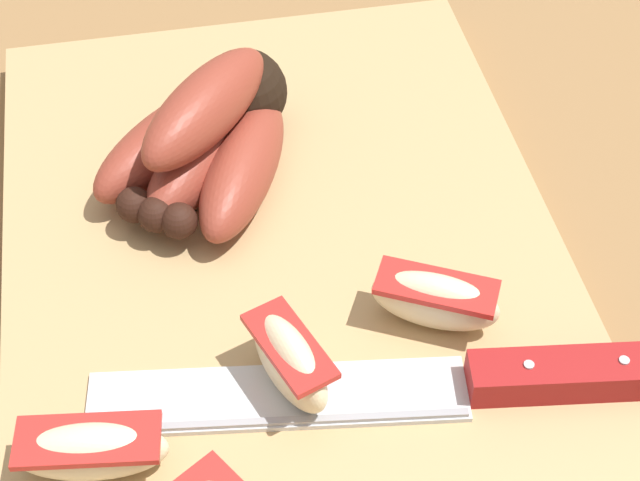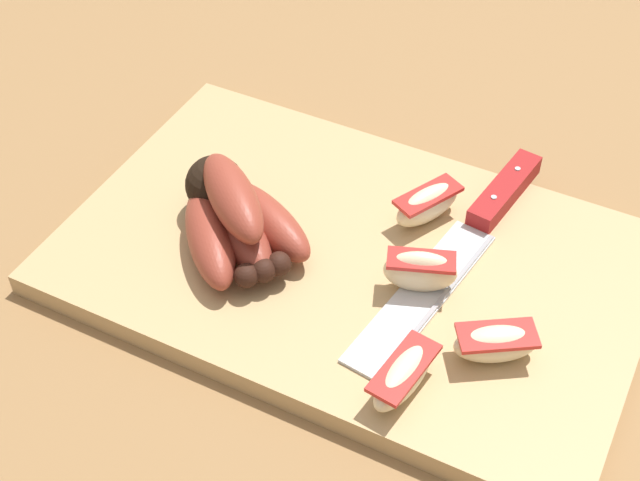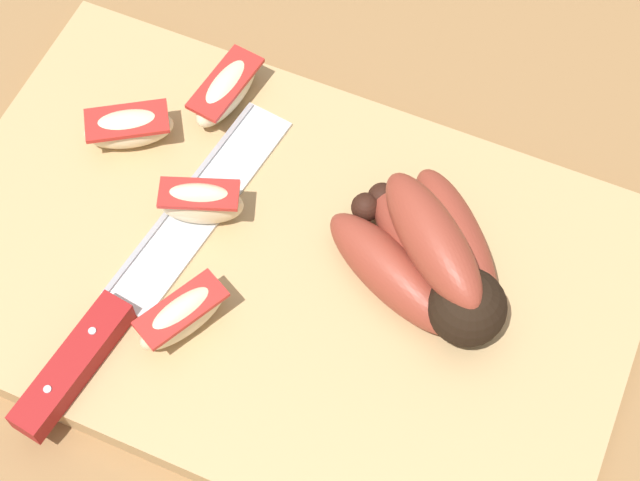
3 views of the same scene
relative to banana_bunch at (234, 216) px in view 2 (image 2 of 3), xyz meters
The scene contains 8 objects.
ground_plane 0.11m from the banana_bunch, 153.00° to the right, with size 6.00×6.00×0.00m, color olive.
cutting_board 0.11m from the banana_bunch, 162.49° to the right, with size 0.47×0.30×0.02m, color tan.
banana_bunch is the anchor object (origin of this frame).
chefs_knife 0.20m from the banana_bunch, 149.96° to the right, with size 0.07×0.28×0.02m.
apple_wedge_near 0.16m from the banana_bunch, behind, with size 0.06×0.04×0.04m.
apple_wedge_middle 0.20m from the banana_bunch, 157.49° to the left, with size 0.03×0.07×0.03m.
apple_wedge_far 0.23m from the banana_bunch, behind, with size 0.07×0.06×0.03m.
apple_wedge_extra 0.16m from the banana_bunch, 144.18° to the right, with size 0.05×0.07×0.03m.
Camera 2 is at (-0.22, 0.50, 0.56)m, focal length 51.61 mm.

